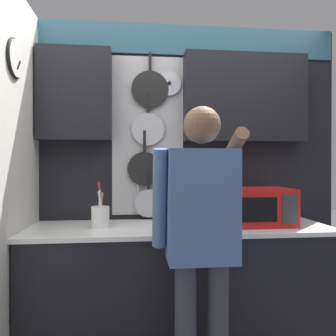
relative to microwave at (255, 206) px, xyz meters
name	(u,v)px	position (x,y,z in m)	size (l,w,h in m)	color
base_cabinet_counter	(180,290)	(-0.55, 0.01, -0.60)	(2.13, 0.66, 0.92)	black
back_wall_unit	(178,144)	(-0.53, 0.31, 0.47)	(2.70, 0.20, 2.48)	black
side_wall	(0,183)	(-1.63, -0.37, 0.20)	(0.07, 1.60, 2.48)	silver
microwave	(255,206)	(0.00, 0.00, 0.00)	(0.50, 0.37, 0.27)	red
knife_block	(177,213)	(-0.57, 0.00, -0.04)	(0.11, 0.15, 0.25)	brown
utensil_crock	(100,216)	(-1.11, 0.00, -0.05)	(0.12, 0.12, 0.32)	white
person	(201,229)	(-0.51, -0.53, -0.05)	(0.54, 0.63, 1.67)	#383842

